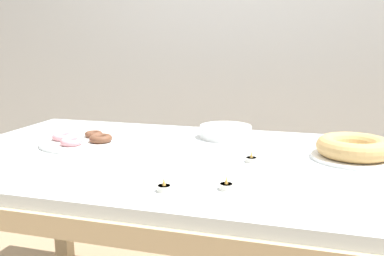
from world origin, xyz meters
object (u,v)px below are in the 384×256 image
(cake_chocolate_round, at_px, (354,149))
(pastry_platter, at_px, (83,141))
(plate_stack, at_px, (226,132))
(tealight_near_cakes, at_px, (226,186))
(tealight_left_edge, at_px, (164,188))
(tealight_near_front, at_px, (251,159))
(tealight_centre, at_px, (331,142))

(cake_chocolate_round, xyz_separation_m, pastry_platter, (-0.98, -0.06, -0.02))
(cake_chocolate_round, xyz_separation_m, plate_stack, (-0.48, 0.20, -0.01))
(cake_chocolate_round, bearing_deg, tealight_near_cakes, -130.48)
(cake_chocolate_round, relative_size, tealight_left_edge, 6.81)
(plate_stack, height_order, tealight_near_cakes, plate_stack)
(cake_chocolate_round, relative_size, pastry_platter, 0.85)
(tealight_near_cakes, bearing_deg, pastry_platter, 151.27)
(pastry_platter, bearing_deg, cake_chocolate_round, 3.62)
(pastry_platter, height_order, tealight_left_edge, pastry_platter)
(pastry_platter, relative_size, plate_stack, 1.52)
(pastry_platter, bearing_deg, plate_stack, 27.75)
(pastry_platter, xyz_separation_m, tealight_left_edge, (0.47, -0.40, -0.00))
(tealight_near_front, bearing_deg, pastry_platter, 174.23)
(cake_chocolate_round, distance_m, tealight_left_edge, 0.68)
(pastry_platter, relative_size, tealight_near_front, 7.97)
(cake_chocolate_round, xyz_separation_m, tealight_near_front, (-0.32, -0.13, -0.03))
(tealight_near_front, relative_size, tealight_left_edge, 1.00)
(plate_stack, relative_size, tealight_near_front, 5.25)
(tealight_near_front, distance_m, tealight_near_cakes, 0.28)
(tealight_centre, xyz_separation_m, tealight_near_cakes, (-0.28, -0.61, 0.00))
(plate_stack, height_order, tealight_near_front, plate_stack)
(plate_stack, distance_m, tealight_centre, 0.41)
(tealight_left_edge, bearing_deg, tealight_near_cakes, 20.79)
(tealight_near_front, bearing_deg, cake_chocolate_round, 21.68)
(tealight_near_front, xyz_separation_m, tealight_near_cakes, (-0.03, -0.28, 0.00))
(pastry_platter, distance_m, tealight_near_cakes, 0.72)
(plate_stack, height_order, tealight_centre, plate_stack)
(cake_chocolate_round, distance_m, pastry_platter, 0.98)
(cake_chocolate_round, height_order, pastry_platter, cake_chocolate_round)
(tealight_left_edge, distance_m, tealight_centre, 0.80)
(tealight_centre, relative_size, tealight_near_cakes, 1.00)
(pastry_platter, height_order, tealight_near_front, pastry_platter)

